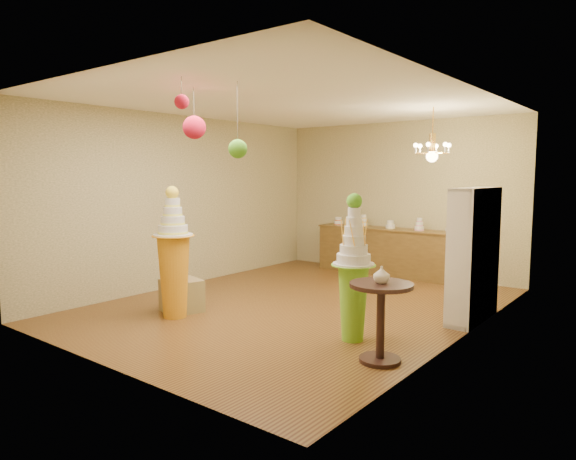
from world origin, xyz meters
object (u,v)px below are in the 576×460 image
Objects in this scene: sideboard at (390,251)px; round_table at (381,311)px; pedestal_green at (353,283)px; pedestal_orange at (174,265)px.

sideboard is 4.83m from round_table.
pedestal_green is at bearing 143.87° from round_table.
round_table is at bearing 4.11° from pedestal_orange.
pedestal_green is 2.07× the size of round_table.
pedestal_green is at bearing 14.88° from pedestal_orange.
pedestal_green is 0.58× the size of sideboard.
sideboard is (-1.50, 3.92, -0.22)m from pedestal_green.
sideboard is 3.58× the size of round_table.
round_table is at bearing -64.25° from sideboard.
pedestal_orange is (-2.47, -0.66, 0.03)m from pedestal_green.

